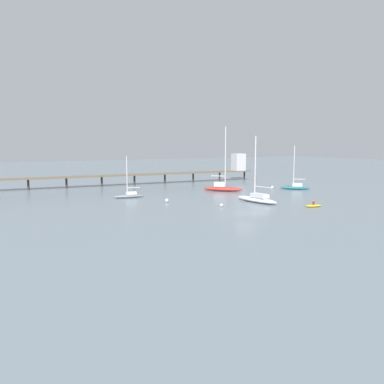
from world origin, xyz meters
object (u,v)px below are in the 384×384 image
object	(u,v)px
pier	(178,170)
mooring_buoy_inner	(272,187)
dinghy_yellow	(313,206)
sailboat_gray	(129,195)
sailboat_teal	(295,186)
sailboat_red	(223,187)
sailboat_white	(257,198)
mooring_buoy_mid	(221,205)
mooring_buoy_far	(167,200)

from	to	relation	value
pier	mooring_buoy_inner	size ratio (longest dim) A/B	104.64
dinghy_yellow	sailboat_gray	bearing A→B (deg)	132.80
sailboat_teal	sailboat_red	world-z (taller)	sailboat_red
pier	mooring_buoy_inner	bearing A→B (deg)	-60.21
sailboat_teal	sailboat_red	size ratio (longest dim) A/B	0.71
sailboat_red	pier	bearing A→B (deg)	90.85
sailboat_teal	sailboat_red	distance (m)	17.66
sailboat_white	mooring_buoy_mid	distance (m)	8.69
sailboat_white	mooring_buoy_far	xyz separation A→B (m)	(-14.47, 7.90, -0.42)
pier	sailboat_teal	distance (m)	32.27
dinghy_yellow	pier	bearing A→B (deg)	92.23
pier	sailboat_gray	size ratio (longest dim) A/B	8.60
sailboat_gray	mooring_buoy_mid	world-z (taller)	sailboat_gray
sailboat_red	dinghy_yellow	bearing A→B (deg)	-86.61
mooring_buoy_mid	pier	bearing A→B (deg)	73.54
pier	mooring_buoy_mid	xyz separation A→B (m)	(-11.98, -40.55, -3.32)
dinghy_yellow	sailboat_red	bearing A→B (deg)	93.39
sailboat_gray	sailboat_white	bearing A→B (deg)	-42.52
mooring_buoy_far	sailboat_red	bearing A→B (deg)	27.19
mooring_buoy_inner	sailboat_gray	bearing A→B (deg)	178.18
sailboat_red	mooring_buoy_inner	world-z (taller)	sailboat_red
mooring_buoy_mid	sailboat_gray	bearing A→B (deg)	118.45
sailboat_gray	mooring_buoy_inner	distance (m)	35.30
sailboat_teal	mooring_buoy_far	bearing A→B (deg)	-173.20
sailboat_red	mooring_buoy_inner	xyz separation A→B (m)	(13.09, -1.44, -0.56)
sailboat_red	dinghy_yellow	world-z (taller)	sailboat_red
sailboat_teal	dinghy_yellow	distance (m)	25.85
pier	sailboat_teal	size ratio (longest dim) A/B	6.88
sailboat_teal	mooring_buoy_inner	distance (m)	5.33
dinghy_yellow	mooring_buoy_far	size ratio (longest dim) A/B	4.86
sailboat_white	mooring_buoy_mid	xyz separation A→B (m)	(-8.58, -1.32, -0.47)
pier	mooring_buoy_inner	xyz separation A→B (m)	(13.41, -23.43, -3.26)
sailboat_gray	sailboat_teal	bearing A→B (deg)	-7.06
mooring_buoy_mid	sailboat_red	bearing A→B (deg)	56.47
mooring_buoy_far	pier	bearing A→B (deg)	60.29
mooring_buoy_far	mooring_buoy_inner	xyz separation A→B (m)	(31.29, 7.91, 0.00)
sailboat_gray	sailboat_teal	xyz separation A→B (m)	(39.08, -4.84, 0.10)
sailboat_teal	mooring_buoy_mid	bearing A→B (deg)	-155.33
pier	mooring_buoy_far	size ratio (longest dim) A/B	105.41
sailboat_gray	sailboat_red	distance (m)	22.20
sailboat_gray	sailboat_white	distance (m)	25.05
pier	mooring_buoy_far	distance (m)	36.22
sailboat_red	dinghy_yellow	size ratio (longest dim) A/B	4.44
dinghy_yellow	mooring_buoy_inner	world-z (taller)	dinghy_yellow
pier	sailboat_teal	world-z (taller)	sailboat_teal
pier	sailboat_white	world-z (taller)	sailboat_white
sailboat_teal	mooring_buoy_mid	world-z (taller)	sailboat_teal
pier	dinghy_yellow	distance (m)	48.10
sailboat_gray	dinghy_yellow	distance (m)	34.93
sailboat_gray	sailboat_white	size ratio (longest dim) A/B	0.68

